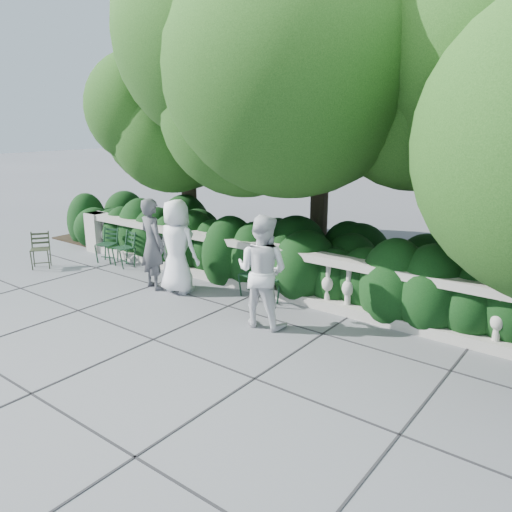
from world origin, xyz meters
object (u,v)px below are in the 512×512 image
Objects in this scene: chair_a at (104,264)px; person_casual_man at (262,271)px; chair_c at (260,304)px; chair_weathered at (41,270)px; person_businessman at (177,247)px; person_woman_grey at (152,244)px; chair_b at (119,268)px; chair_d at (247,298)px.

chair_a is 5.26m from person_casual_man.
chair_c is at bearing -15.71° from chair_a.
person_businessman is at bearing -39.25° from chair_weathered.
chair_b is at bearing -1.62° from person_woman_grey.
chair_a is at bearing -166.42° from chair_c.
chair_weathered is 5.98m from person_casual_man.
chair_d is at bearing 12.46° from chair_b.
person_woman_grey is 2.85m from person_casual_man.
chair_a is 4.55m from chair_c.
person_businessman reaches higher than chair_d.
person_woman_grey is (-0.55, -0.15, -0.01)m from person_businessman.
person_woman_grey is (-2.26, -0.54, 0.92)m from chair_c.
person_woman_grey reaches higher than chair_weathered.
chair_weathered is at bearing 26.65° from person_woman_grey.
chair_b is at bearing -166.53° from chair_c.
person_woman_grey is at bearing -12.12° from person_casual_man.
chair_weathered is 0.46× the size of person_woman_grey.
chair_weathered is at bearing -127.83° from chair_b.
person_businessman reaches higher than person_woman_grey.
chair_b is 0.45× the size of person_casual_man.
chair_a is 0.45× the size of person_casual_man.
chair_weathered is 3.80m from person_businessman.
chair_b is 1.00× the size of chair_weathered.
person_woman_grey is at bearing -5.44° from chair_b.
chair_b is 4.01m from chair_c.
person_businessman is (-1.72, -0.40, 0.92)m from chair_c.
chair_b is 1.75m from chair_weathered.
chair_b is 0.46× the size of person_woman_grey.
person_casual_man reaches higher than chair_d.
chair_a is 0.46× the size of person_woman_grey.
person_casual_man is at bearing -170.04° from person_woman_grey.
chair_b is (0.54, 0.02, 0.00)m from chair_a.
person_casual_man reaches higher than person_woman_grey.
chair_weathered is at bearing -3.41° from person_casual_man.
chair_b is 3.62m from chair_d.
chair_b and chair_d have the same top height.
person_woman_grey reaches higher than chair_d.
chair_c is at bearing 10.62° from chair_b.
chair_c is (4.55, 0.10, 0.00)m from chair_a.
chair_c is 5.44m from chair_weathered.
person_casual_man reaches higher than person_businessman.
chair_b is 2.49m from person_businessman.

